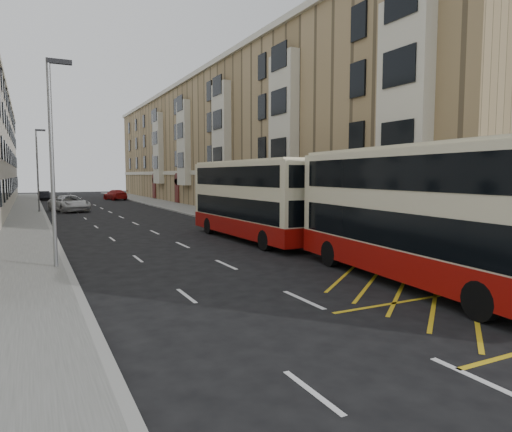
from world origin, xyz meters
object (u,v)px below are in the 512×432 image
street_lamp_near (53,151)px  double_decker_rear (252,200)px  street_lamp_far (38,166)px  car_dark (44,196)px  white_van (69,203)px  pedestrian_far (384,235)px  car_silver (62,201)px  car_red (115,195)px  double_decker_front (419,215)px

street_lamp_near → double_decker_rear: size_ratio=0.70×
street_lamp_far → car_dark: 25.25m
white_van → pedestrian_far: bearing=-87.6°
car_silver → car_red: car_red is taller
street_lamp_far → white_van: (2.77, 0.73, -3.80)m
street_lamp_near → street_lamp_far: size_ratio=1.00×
street_lamp_near → car_dark: street_lamp_near is taller
car_silver → white_van: bearing=-79.8°
white_van → double_decker_rear: bearing=-87.9°
street_lamp_far → white_van: 4.76m
pedestrian_far → white_van: bearing=-57.3°
car_dark → street_lamp_far: bearing=-91.8°
double_decker_front → double_decker_rear: double_decker_front is taller
pedestrian_far → car_dark: bearing=-62.4°
street_lamp_far → car_dark: street_lamp_far is taller
double_decker_front → double_decker_rear: size_ratio=1.05×
double_decker_front → car_red: 58.97m
street_lamp_near → double_decker_front: 13.74m
street_lamp_far → double_decker_front: street_lamp_far is taller
car_silver → car_dark: (-1.41, 16.69, 0.01)m
double_decker_front → pedestrian_far: double_decker_front is taller
double_decker_front → double_decker_rear: bearing=97.3°
street_lamp_far → car_dark: bearing=87.4°
street_lamp_far → double_decker_front: size_ratio=0.67×
street_lamp_far → car_red: 23.73m
car_silver → car_red: (8.09, 12.62, 0.11)m
white_van → car_red: 21.60m
street_lamp_near → double_decker_rear: bearing=21.1°
double_decker_rear → car_dark: bearing=98.9°
white_van → car_dark: (-1.62, 24.18, -0.17)m
double_decker_rear → car_dark: 51.75m
white_van → car_silver: white_van is taller
street_lamp_far → pedestrian_far: bearing=-69.0°
street_lamp_far → double_decker_rear: size_ratio=0.70×
double_decker_front → car_silver: bearing=105.7°
street_lamp_near → white_van: street_lamp_near is taller
street_lamp_far → white_van: size_ratio=1.34×
street_lamp_far → pedestrian_far: (13.05, -34.03, -3.55)m
street_lamp_far → white_van: bearing=14.8°
street_lamp_far → double_decker_rear: (10.50, -25.96, -2.32)m
double_decker_front → car_dark: double_decker_front is taller
car_dark → street_lamp_near: bearing=-90.3°
street_lamp_near → pedestrian_far: 14.12m
double_decker_front → double_decker_rear: (-0.37, 12.15, -0.08)m
car_red → white_van: bearing=56.8°
street_lamp_near → car_red: bearing=78.2°
street_lamp_far → car_dark: (1.15, 24.91, -3.97)m
car_dark → car_red: bearing=-22.3°
car_silver → car_red: size_ratio=0.73×
street_lamp_far → pedestrian_far: street_lamp_far is taller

